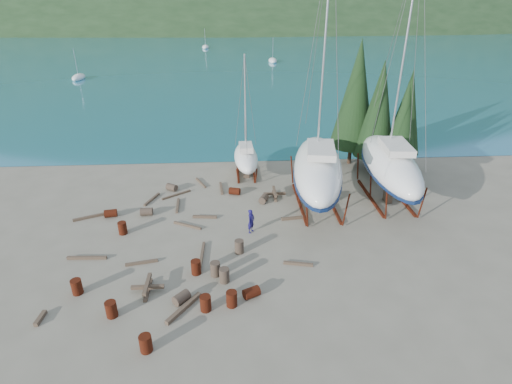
{
  "coord_description": "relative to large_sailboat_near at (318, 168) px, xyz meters",
  "views": [
    {
      "loc": [
        -0.24,
        -21.58,
        14.69
      ],
      "look_at": [
        1.25,
        3.0,
        2.56
      ],
      "focal_mm": 28.0,
      "sensor_mm": 36.0,
      "label": 1
    }
  ],
  "objects": [
    {
      "name": "cypress_mid_right",
      "position": [
        7.92,
        4.19,
        1.83
      ],
      "size": [
        3.06,
        3.06,
        8.5
      ],
      "color": "black",
      "rests_on": "ground"
    },
    {
      "name": "large_sailboat_far",
      "position": [
        5.79,
        0.6,
        -0.06
      ],
      "size": [
        4.33,
        11.94,
        18.51
      ],
      "rotation": [
        0.0,
        0.0,
        -0.08
      ],
      "color": "white",
      "rests_on": "ground"
    },
    {
      "name": "drum_1",
      "position": [
        -9.28,
        -10.67,
        -2.79
      ],
      "size": [
        1.02,
        1.04,
        0.58
      ],
      "primitive_type": "cylinder",
      "rotation": [
        1.57,
        0.0,
        2.39
      ],
      "color": "#2D2823",
      "rests_on": "ground"
    },
    {
      "name": "drum_0",
      "position": [
        -15.05,
        -9.62,
        -2.64
      ],
      "size": [
        0.58,
        0.58,
        0.88
      ],
      "primitive_type": "cylinder",
      "color": "#581C0F",
      "rests_on": "ground"
    },
    {
      "name": "cypress_far_right",
      "position": [
        9.42,
        7.19,
        2.12
      ],
      "size": [
        3.24,
        3.24,
        9.0
      ],
      "color": "black",
      "rests_on": "ground"
    },
    {
      "name": "timber_pile_aft",
      "position": [
        -3.07,
        1.36,
        -2.78
      ],
      "size": [
        1.8,
        1.8,
        0.6
      ],
      "color": "brown",
      "rests_on": "ground"
    },
    {
      "name": "timber_9",
      "position": [
        -9.22,
        4.33,
        -3.01
      ],
      "size": [
        1.04,
        1.96,
        0.15
      ],
      "primitive_type": "cube",
      "rotation": [
        0.0,
        0.0,
        0.45
      ],
      "color": "brown",
      "rests_on": "ground"
    },
    {
      "name": "drum_5",
      "position": [
        -6.1,
        -6.27,
        -2.64
      ],
      "size": [
        0.58,
        0.58,
        0.88
      ],
      "primitive_type": "cylinder",
      "color": "#2D2823",
      "rests_on": "ground"
    },
    {
      "name": "moored_boat_left",
      "position": [
        -36.08,
        54.19,
        -2.7
      ],
      "size": [
        2.0,
        5.0,
        6.05
      ],
      "color": "white",
      "rests_on": "ground"
    },
    {
      "name": "drum_9",
      "position": [
        -11.54,
        3.09,
        -2.79
      ],
      "size": [
        1.05,
        0.96,
        0.58
      ],
      "primitive_type": "cylinder",
      "rotation": [
        1.57,
        0.0,
        1.0
      ],
      "color": "#2D2823",
      "rests_on": "ground"
    },
    {
      "name": "drum_13",
      "position": [
        -12.71,
        -11.5,
        -2.64
      ],
      "size": [
        0.58,
        0.58,
        0.88
      ],
      "primitive_type": "cylinder",
      "color": "#581C0F",
      "rests_on": "ground"
    },
    {
      "name": "timber_8",
      "position": [
        -8.54,
        -1.72,
        -2.99
      ],
      "size": [
        1.78,
        0.38,
        0.19
      ],
      "primitive_type": "cube",
      "rotation": [
        0.0,
        0.0,
        1.46
      ],
      "color": "brown",
      "rests_on": "ground"
    },
    {
      "name": "bay_water",
      "position": [
        -6.08,
        309.19,
        -3.08
      ],
      "size": [
        700.0,
        700.0,
        0.0
      ],
      "primitive_type": "plane",
      "color": "#1C6F8C",
      "rests_on": "ground"
    },
    {
      "name": "drum_2",
      "position": [
        -15.47,
        -1.12,
        -2.79
      ],
      "size": [
        0.97,
        0.73,
        0.58
      ],
      "primitive_type": "cylinder",
      "rotation": [
        1.57,
        0.0,
        1.75
      ],
      "color": "#581C0F",
      "rests_on": "ground"
    },
    {
      "name": "drum_12",
      "position": [
        -5.54,
        -10.48,
        -2.79
      ],
      "size": [
        1.04,
        0.91,
        0.58
      ],
      "primitive_type": "cylinder",
      "rotation": [
        1.57,
        0.0,
        2.02
      ],
      "color": "#581C0F",
      "rests_on": "ground"
    },
    {
      "name": "timber_16",
      "position": [
        -9.11,
        -11.26,
        -2.97
      ],
      "size": [
        1.69,
        2.23,
        0.23
      ],
      "primitive_type": "cube",
      "rotation": [
        0.0,
        0.0,
        2.52
      ],
      "color": "brown",
      "rests_on": "ground"
    },
    {
      "name": "timber_7",
      "position": [
        -2.56,
        -7.81,
        -3.0
      ],
      "size": [
        1.79,
        0.55,
        0.17
      ],
      "primitive_type": "cube",
      "rotation": [
        0.0,
        0.0,
        1.36
      ],
      "color": "brown",
      "rests_on": "ground"
    },
    {
      "name": "timber_14",
      "position": [
        -15.57,
        -6.41,
        -2.99
      ],
      "size": [
        2.46,
        0.31,
        0.18
      ],
      "primitive_type": "cube",
      "rotation": [
        0.0,
        0.0,
        1.52
      ],
      "color": "brown",
      "rests_on": "ground"
    },
    {
      "name": "drum_7",
      "position": [
        -6.61,
        -11.09,
        -2.64
      ],
      "size": [
        0.58,
        0.58,
        0.88
      ],
      "primitive_type": "cylinder",
      "color": "#581C0F",
      "rests_on": "ground"
    },
    {
      "name": "timber_6",
      "position": [
        -7.41,
        3.08,
        -2.99
      ],
      "size": [
        0.39,
        2.15,
        0.19
      ],
      "primitive_type": "cube",
      "rotation": [
        0.0,
        0.0,
        0.09
      ],
      "color": "brown",
      "rests_on": "ground"
    },
    {
      "name": "timber_4",
      "position": [
        -10.74,
        0.2,
        -3.0
      ],
      "size": [
        0.29,
        2.25,
        0.17
      ],
      "primitive_type": "cube",
      "rotation": [
        0.0,
        0.0,
        0.06
      ],
      "color": "brown",
      "rests_on": "ground"
    },
    {
      "name": "cypress_back_left",
      "position": [
        4.92,
        8.19,
        3.58
      ],
      "size": [
        4.14,
        4.14,
        11.5
      ],
      "color": "black",
      "rests_on": "ground"
    },
    {
      "name": "timber_5",
      "position": [
        -8.46,
        -6.67,
        -3.0
      ],
      "size": [
        0.27,
        3.06,
        0.16
      ],
      "primitive_type": "cube",
      "rotation": [
        0.0,
        0.0,
        3.11
      ],
      "color": "brown",
      "rests_on": "ground"
    },
    {
      "name": "timber_13",
      "position": [
        -16.25,
        -11.56,
        -2.98
      ],
      "size": [
        0.29,
        0.99,
        0.22
      ],
      "primitive_type": "cube",
      "rotation": [
        0.0,
        0.0,
        3.06
      ],
      "color": "brown",
      "rests_on": "ground"
    },
    {
      "name": "drum_8",
      "position": [
        -14.02,
        -3.54,
        -2.64
      ],
      "size": [
        0.58,
        0.58,
        0.88
      ],
      "primitive_type": "cylinder",
      "color": "#581C0F",
      "rests_on": "ground"
    },
    {
      "name": "timber_17",
      "position": [
        -12.92,
        1.38,
        -3.0
      ],
      "size": [
        0.95,
        2.1,
        0.16
      ],
      "primitive_type": "cube",
      "rotation": [
        0.0,
        0.0,
        2.77
      ],
      "color": "brown",
      "rests_on": "ground"
    },
    {
      "name": "drum_11",
      "position": [
        -4.02,
        0.51,
        -2.79
      ],
      "size": [
        0.87,
        1.03,
        0.58
      ],
      "primitive_type": "cylinder",
      "rotation": [
        1.57,
        0.0,
        2.76
      ],
      "color": "#2D2823",
      "rests_on": "ground"
    },
    {
      "name": "drum_4",
      "position": [
        -6.29,
        2.05,
        -2.79
      ],
      "size": [
        1.01,
        0.81,
        0.58
      ],
      "primitive_type": "cylinder",
      "rotation": [
        1.57,
        0.0,
        1.28
      ],
      "color": "#581C0F",
      "rests_on": "ground"
    },
    {
      "name": "timber_2",
      "position": [
        -16.85,
        -1.17,
        -2.99
      ],
      "size": [
        2.48,
        1.2,
        0.19
      ],
      "primitive_type": "cube",
      "rotation": [
        0.0,
        0.0,
        1.98
      ],
      "color": "brown",
      "rests_on": "ground"
    },
    {
      "name": "drum_16",
      "position": [
        -7.01,
        -9.11,
        -2.64
      ],
      "size": [
        0.58,
        0.58,
        0.88
      ],
      "primitive_type": "cylinder",
      "color": "#2D2823",
      "rests_on": "ground"
    },
    {
      "name": "cypress_near_right",
      "position": [
        6.42,
        6.19,
        2.71
      ],
      "size": [
        3.6,
        3.6,
        10.0
      ],
      "color": "black",
      "rests_on": "ground"
    },
    {
      "name": "drum_15",
      "position": [
        -12.88,
        -1.03,
        -2.79
      ],
      "size": [
        0.9,
        0.61,
        0.58
      ],
      "primitive_type": "cylinder",
      "rotation": [
        1.57,
        0.0,
        1.6
      ],
      "color": "#2D2823",
      "rests_on": "ground"
    },
    {
      "name": "small_sailboat_shore",
      "position": [
        -5.21,
        5.92,
        -1.35
      ],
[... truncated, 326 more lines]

